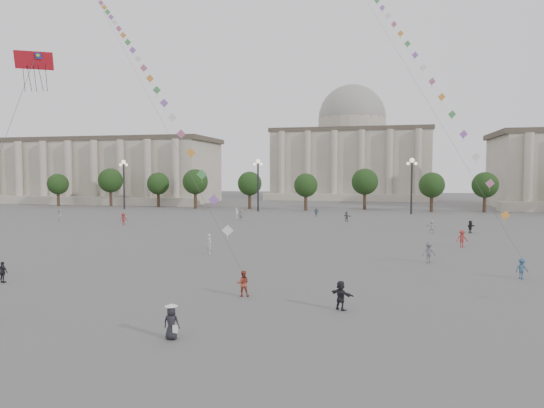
# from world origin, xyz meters

# --- Properties ---
(ground) EXTENTS (360.00, 360.00, 0.00)m
(ground) POSITION_xyz_m (0.00, 0.00, 0.00)
(ground) COLOR #53514E
(ground) RESTS_ON ground
(hall_west) EXTENTS (84.00, 26.22, 17.20)m
(hall_west) POSITION_xyz_m (-75.00, 93.89, 8.43)
(hall_west) COLOR #A89F8D
(hall_west) RESTS_ON ground
(hall_central) EXTENTS (48.30, 34.30, 35.50)m
(hall_central) POSITION_xyz_m (0.00, 129.22, 14.23)
(hall_central) COLOR #A89F8D
(hall_central) RESTS_ON ground
(tree_row) EXTENTS (137.12, 5.12, 8.00)m
(tree_row) POSITION_xyz_m (0.00, 78.00, 5.39)
(tree_row) COLOR #34231A
(tree_row) RESTS_ON ground
(lamp_post_far_west) EXTENTS (2.00, 0.90, 10.65)m
(lamp_post_far_west) POSITION_xyz_m (-45.00, 70.00, 7.35)
(lamp_post_far_west) COLOR #262628
(lamp_post_far_west) RESTS_ON ground
(lamp_post_mid_west) EXTENTS (2.00, 0.90, 10.65)m
(lamp_post_mid_west) POSITION_xyz_m (-15.00, 70.00, 7.35)
(lamp_post_mid_west) COLOR #262628
(lamp_post_mid_west) RESTS_ON ground
(lamp_post_mid_east) EXTENTS (2.00, 0.90, 10.65)m
(lamp_post_mid_east) POSITION_xyz_m (15.00, 70.00, 7.35)
(lamp_post_mid_east) COLOR #262628
(lamp_post_mid_east) RESTS_ON ground
(person_crowd_0) EXTENTS (0.94, 0.44, 1.57)m
(person_crowd_0) POSITION_xyz_m (-1.91, 60.83, 0.79)
(person_crowd_0) COLOR #395F81
(person_crowd_0) RESTS_ON ground
(person_crowd_1) EXTENTS (1.08, 1.13, 1.84)m
(person_crowd_1) POSITION_xyz_m (-41.30, 43.38, 0.92)
(person_crowd_1) COLOR #AEAFAA
(person_crowd_1) RESTS_ON ground
(person_crowd_2) EXTENTS (1.33, 1.32, 1.84)m
(person_crowd_2) POSITION_xyz_m (-28.06, 40.13, 0.92)
(person_crowd_2) COLOR maroon
(person_crowd_2) RESTS_ON ground
(person_crowd_3) EXTENTS (1.55, 1.28, 1.67)m
(person_crowd_3) POSITION_xyz_m (7.35, 1.98, 0.83)
(person_crowd_3) COLOR #222227
(person_crowd_3) RESTS_ON ground
(person_crowd_4) EXTENTS (1.62, 1.08, 1.67)m
(person_crowd_4) POSITION_xyz_m (-13.15, 51.48, 0.84)
(person_crowd_4) COLOR #B6B4B1
(person_crowd_4) RESTS_ON ground
(person_crowd_6) EXTENTS (1.30, 0.95, 1.81)m
(person_crowd_6) POSITION_xyz_m (13.56, 18.23, 0.91)
(person_crowd_6) COLOR slate
(person_crowd_6) RESTS_ON ground
(person_crowd_7) EXTENTS (1.50, 0.48, 1.61)m
(person_crowd_7) POSITION_xyz_m (15.95, 40.57, 0.81)
(person_crowd_7) COLOR silver
(person_crowd_7) RESTS_ON ground
(person_crowd_8) EXTENTS (1.29, 0.92, 1.81)m
(person_crowd_8) POSITION_xyz_m (17.79, 28.30, 0.91)
(person_crowd_8) COLOR #A02D2B
(person_crowd_8) RESTS_ON ground
(person_crowd_9) EXTENTS (1.36, 1.46, 1.63)m
(person_crowd_9) POSITION_xyz_m (20.80, 41.48, 0.82)
(person_crowd_9) COLOR black
(person_crowd_9) RESTS_ON ground
(person_crowd_10) EXTENTS (0.49, 0.69, 1.80)m
(person_crowd_10) POSITION_xyz_m (-14.60, 53.99, 0.90)
(person_crowd_10) COLOR white
(person_crowd_10) RESTS_ON ground
(person_crowd_12) EXTENTS (1.47, 1.34, 1.63)m
(person_crowd_12) POSITION_xyz_m (4.08, 53.18, 0.82)
(person_crowd_12) COLOR slate
(person_crowd_12) RESTS_ON ground
(person_crowd_13) EXTENTS (0.76, 0.84, 1.92)m
(person_crowd_13) POSITION_xyz_m (-6.58, 18.62, 0.96)
(person_crowd_13) COLOR #BAB9B5
(person_crowd_13) RESTS_ON ground
(tourist_4) EXTENTS (0.92, 0.48, 1.51)m
(tourist_4) POSITION_xyz_m (-16.47, 3.56, 0.75)
(tourist_4) COLOR #222127
(tourist_4) RESTS_ON ground
(kite_flyer_0) EXTENTS (0.93, 0.80, 1.63)m
(kite_flyer_0) POSITION_xyz_m (1.11, 3.69, 0.82)
(kite_flyer_0) COLOR #973A29
(kite_flyer_0) RESTS_ON ground
(kite_flyer_1) EXTENTS (1.13, 0.89, 1.54)m
(kite_flyer_1) POSITION_xyz_m (19.57, 12.96, 0.77)
(kite_flyer_1) COLOR #325271
(kite_flyer_1) RESTS_ON ground
(hat_person) EXTENTS (0.78, 0.60, 1.69)m
(hat_person) POSITION_xyz_m (0.09, -4.66, 0.83)
(hat_person) COLOR black
(hat_person) RESTS_ON ground
(dragon_kite) EXTENTS (2.17, 3.21, 14.07)m
(dragon_kite) POSITION_xyz_m (-11.53, 1.17, 13.90)
(dragon_kite) COLOR #B5131F
(dragon_kite) RESTS_ON ground
(kite_train_west) EXTENTS (35.36, 39.14, 64.52)m
(kite_train_west) POSITION_xyz_m (-17.69, 24.82, 20.80)
(kite_train_west) COLOR #3F3F3F
(kite_train_west) RESTS_ON ground
(kite_train_mid) EXTENTS (18.47, 50.70, 72.38)m
(kite_train_mid) POSITION_xyz_m (10.01, 40.20, 27.16)
(kite_train_mid) COLOR #3F3F3F
(kite_train_mid) RESTS_ON ground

